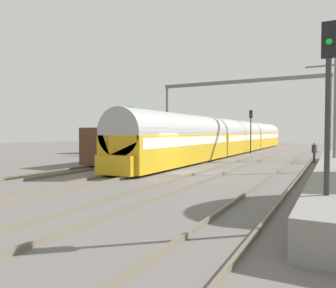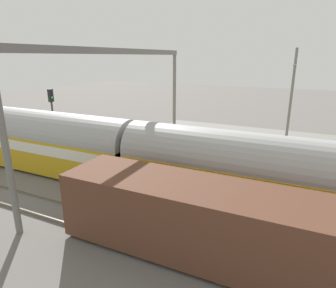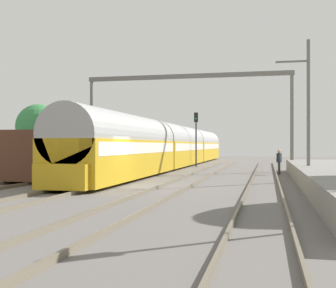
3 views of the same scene
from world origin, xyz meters
The scene contains 12 objects.
ground centered at (0.00, 0.00, 0.00)m, with size 120.00×120.00×0.00m, color #66615E.
track_far_west centered at (-6.28, 0.00, 0.08)m, with size 1.52×60.00×0.16m.
track_west centered at (-2.09, 0.00, 0.08)m, with size 1.51×60.00×0.16m.
track_east centered at (2.09, 0.00, 0.08)m, with size 1.51×60.00×0.16m.
track_far_east centered at (6.28, 0.00, 0.08)m, with size 1.52×60.00×0.16m.
passenger_train centered at (-2.09, 20.69, 1.97)m, with size 2.93×49.20×3.82m.
freight_car centered at (-6.28, 5.97, 1.47)m, with size 2.80×13.00×2.70m.
person_crossing centered at (7.22, 10.75, 1.03)m, with size 0.37×0.46×1.73m.
railway_signal_far centered at (-0.18, 20.49, 3.28)m, with size 0.36×0.30×5.14m.
catenary_gantry centered at (0.00, 14.54, 5.93)m, with size 16.97×0.28×7.86m.
catenary_pole_east_mid centered at (8.64, 4.92, 4.15)m, with size 1.90×0.20×8.00m.
tree_west_background centered at (-13.81, 15.52, 3.73)m, with size 4.06×4.06×5.77m.
Camera 3 is at (6.44, -21.23, 2.06)m, focal length 47.65 mm.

